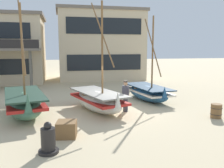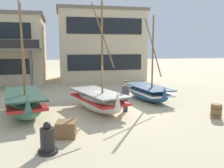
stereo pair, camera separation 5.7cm
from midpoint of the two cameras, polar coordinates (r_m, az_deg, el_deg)
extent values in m
plane|color=#CCB78E|center=(12.84, 0.83, -6.84)|extent=(120.00, 120.00, 0.00)
ellipsoid|color=#23517A|center=(15.96, 8.37, -2.15)|extent=(2.24, 4.35, 0.93)
cube|color=silver|center=(15.94, 8.38, -1.74)|extent=(2.23, 4.18, 0.11)
cube|color=#132C43|center=(15.89, 8.40, -0.63)|extent=(2.28, 4.27, 0.07)
cone|color=#23517A|center=(14.21, 12.30, -1.86)|extent=(0.38, 0.38, 0.65)
cylinder|color=brown|center=(15.24, 9.53, 6.96)|extent=(0.10, 0.10, 4.72)
cylinder|color=brown|center=(15.24, 9.57, 8.82)|extent=(0.39, 2.16, 3.60)
cube|color=brown|center=(16.17, 7.86, -0.83)|extent=(1.58, 0.39, 0.06)
ellipsoid|color=silver|center=(13.11, -3.51, -4.12)|extent=(2.86, 4.52, 1.07)
cube|color=red|center=(13.09, -3.51, -3.54)|extent=(2.82, 4.37, 0.13)
cube|color=gray|center=(13.01, -3.53, -2.00)|extent=(2.88, 4.46, 0.08)
cone|color=silver|center=(11.28, 1.23, -3.68)|extent=(0.41, 0.41, 0.75)
cylinder|color=brown|center=(12.33, -2.48, 7.79)|extent=(0.10, 0.10, 4.99)
cylinder|color=brown|center=(12.35, -2.51, 12.01)|extent=(0.82, 2.28, 3.32)
cube|color=brown|center=(13.31, -4.15, -2.28)|extent=(1.49, 0.63, 0.06)
ellipsoid|color=#427056|center=(13.08, -20.27, -4.45)|extent=(2.66, 4.96, 1.17)
cube|color=red|center=(13.05, -20.30, -3.82)|extent=(2.63, 4.78, 0.14)
cube|color=#243D2F|center=(12.98, -20.39, -2.13)|extent=(2.69, 4.88, 0.08)
cone|color=#427056|center=(10.77, -19.53, -4.27)|extent=(0.41, 0.41, 0.82)
cylinder|color=brown|center=(12.19, -20.69, 6.80)|extent=(0.10, 0.10, 4.66)
cylinder|color=brown|center=(12.21, -20.95, 11.51)|extent=(0.56, 2.35, 3.89)
cube|color=brown|center=(13.35, -20.47, -2.41)|extent=(1.63, 0.49, 0.06)
cylinder|color=#33333D|center=(12.97, 3.10, -4.69)|extent=(0.26, 0.26, 0.88)
cube|color=#383842|center=(12.83, 3.13, -1.60)|extent=(0.41, 0.33, 0.54)
sphere|color=#A87A56|center=(12.77, 3.14, 0.12)|extent=(0.22, 0.22, 0.22)
cylinder|color=#2D2823|center=(12.75, 3.15, 0.66)|extent=(0.24, 0.24, 0.05)
cylinder|color=black|center=(8.43, -15.05, -15.24)|extent=(0.67, 0.67, 0.10)
cylinder|color=black|center=(8.27, -15.17, -12.57)|extent=(0.47, 0.47, 0.74)
sphere|color=black|center=(8.12, -15.30, -9.57)|extent=(0.26, 0.26, 0.26)
cylinder|color=brown|center=(12.88, 23.47, -5.91)|extent=(0.52, 0.52, 0.70)
torus|color=black|center=(12.84, 23.51, -5.24)|extent=(0.56, 0.56, 0.03)
torus|color=black|center=(12.92, 23.43, -6.57)|extent=(0.56, 0.56, 0.03)
cube|color=brown|center=(9.57, -10.93, -10.51)|extent=(0.86, 0.86, 0.62)
cube|color=beige|center=(26.78, -2.82, 8.96)|extent=(9.00, 5.19, 7.19)
cube|color=#70665B|center=(27.07, -2.88, 16.91)|extent=(9.36, 5.40, 0.30)
cube|color=black|center=(24.24, -1.76, 5.18)|extent=(7.56, 0.06, 1.58)
cube|color=black|center=(24.29, -1.80, 13.67)|extent=(7.56, 0.06, 1.58)
cylinder|color=#666056|center=(20.91, -18.86, 3.12)|extent=(0.24, 0.24, 3.18)
camera|label=1|loc=(0.03, -90.12, -0.02)|focal=38.36mm
camera|label=2|loc=(0.03, 89.88, 0.02)|focal=38.36mm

